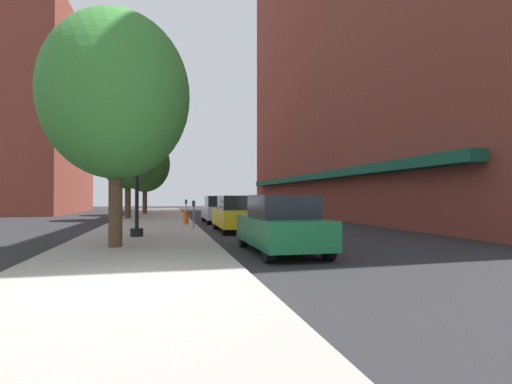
# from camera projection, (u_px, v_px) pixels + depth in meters

# --- Properties ---
(ground_plane) EXTENTS (90.00, 90.00, 0.00)m
(ground_plane) POSITION_uv_depth(u_px,v_px,m) (218.00, 222.00, 25.10)
(ground_plane) COLOR #232326
(sidewalk_slab) EXTENTS (4.80, 50.00, 0.12)m
(sidewalk_slab) POSITION_uv_depth(u_px,v_px,m) (153.00, 221.00, 25.19)
(sidewalk_slab) COLOR gray
(sidewalk_slab) RESTS_ON ground
(building_right_brick) EXTENTS (6.80, 40.00, 26.70)m
(building_right_brick) POSITION_uv_depth(u_px,v_px,m) (350.00, 48.00, 31.59)
(building_right_brick) COLOR brown
(building_right_brick) RESTS_ON ground
(building_far_background) EXTENTS (6.80, 18.00, 19.70)m
(building_far_background) POSITION_uv_depth(u_px,v_px,m) (46.00, 115.00, 40.43)
(building_far_background) COLOR brown
(building_far_background) RESTS_ON ground
(lamppost) EXTENTS (0.48, 0.48, 5.90)m
(lamppost) POSITION_uv_depth(u_px,v_px,m) (137.00, 154.00, 15.07)
(lamppost) COLOR black
(lamppost) RESTS_ON sidewalk_slab
(fire_hydrant) EXTENTS (0.33, 0.26, 0.79)m
(fire_hydrant) POSITION_uv_depth(u_px,v_px,m) (186.00, 217.00, 21.71)
(fire_hydrant) COLOR #E05614
(fire_hydrant) RESTS_ON sidewalk_slab
(parking_meter_near) EXTENTS (0.14, 0.09, 1.31)m
(parking_meter_near) POSITION_uv_depth(u_px,v_px,m) (194.00, 211.00, 18.49)
(parking_meter_near) COLOR slate
(parking_meter_near) RESTS_ON sidewalk_slab
(parking_meter_far) EXTENTS (0.14, 0.09, 1.31)m
(parking_meter_far) POSITION_uv_depth(u_px,v_px,m) (186.00, 207.00, 25.24)
(parking_meter_far) COLOR slate
(parking_meter_far) RESTS_ON sidewalk_slab
(tree_near) EXTENTS (3.84, 3.84, 6.46)m
(tree_near) POSITION_uv_depth(u_px,v_px,m) (128.00, 157.00, 27.88)
(tree_near) COLOR #4C3823
(tree_near) RESTS_ON sidewalk_slab
(tree_mid) EXTENTS (4.36, 4.36, 7.04)m
(tree_mid) POSITION_uv_depth(u_px,v_px,m) (116.00, 96.00, 11.95)
(tree_mid) COLOR #4C3823
(tree_mid) RESTS_ON sidewalk_slab
(tree_far) EXTENTS (4.37, 4.37, 6.93)m
(tree_far) POSITION_uv_depth(u_px,v_px,m) (145.00, 164.00, 35.43)
(tree_far) COLOR #4C3823
(tree_far) RESTS_ON sidewalk_slab
(car_green) EXTENTS (1.80, 4.30, 1.66)m
(car_green) POSITION_uv_depth(u_px,v_px,m) (281.00, 225.00, 11.42)
(car_green) COLOR black
(car_green) RESTS_ON ground
(car_yellow) EXTENTS (1.80, 4.30, 1.66)m
(car_yellow) POSITION_uv_depth(u_px,v_px,m) (237.00, 214.00, 18.48)
(car_yellow) COLOR black
(car_yellow) RESTS_ON ground
(car_silver) EXTENTS (1.80, 4.30, 1.66)m
(car_silver) POSITION_uv_depth(u_px,v_px,m) (219.00, 210.00, 24.71)
(car_silver) COLOR black
(car_silver) RESTS_ON ground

